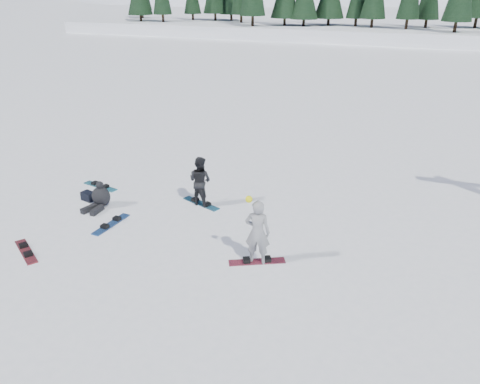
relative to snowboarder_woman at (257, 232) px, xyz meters
name	(u,v)px	position (x,y,z in m)	size (l,w,h in m)	color
ground	(202,248)	(-1.68, 0.14, -0.91)	(420.00, 420.00, 0.00)	white
alpine_backdrop	(383,40)	(-13.40, 189.30, -14.89)	(412.50, 227.00, 53.20)	white
snowboarder_woman	(257,232)	(0.00, 0.00, 0.00)	(0.71, 0.52, 1.96)	#96969B
snowboarder_man	(200,181)	(-2.93, 2.70, -0.08)	(0.81, 0.63, 1.67)	black
seated_rider	(100,197)	(-5.93, 1.32, -0.58)	(0.68, 1.07, 0.88)	black
gear_bag	(88,196)	(-6.63, 1.57, -0.76)	(0.45, 0.30, 0.30)	black
snowboard_woman	(257,262)	(0.00, 0.00, -0.90)	(1.50, 0.28, 0.03)	maroon
snowboard_man	(201,203)	(-2.93, 2.70, -0.90)	(1.50, 0.28, 0.03)	#175F80
snowboard_loose_b	(26,251)	(-6.10, -1.82, -0.90)	(1.50, 0.28, 0.03)	maroon
snowboard_loose_a	(111,224)	(-4.86, 0.37, -0.90)	(1.50, 0.28, 0.03)	navy
snowboard_loose_c	(100,186)	(-6.97, 2.67, -0.90)	(1.50, 0.28, 0.03)	teal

